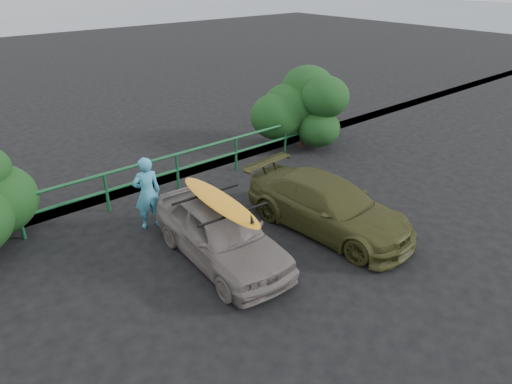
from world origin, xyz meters
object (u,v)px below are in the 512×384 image
at_px(olive_vehicle, 328,206).
at_px(man, 147,193).
at_px(guardrail, 144,181).
at_px(surfboard, 219,201).
at_px(sedan, 221,232).

bearing_deg(olive_vehicle, man, 133.29).
xyz_separation_m(guardrail, man, (-0.56, -1.32, 0.35)).
height_order(olive_vehicle, surfboard, surfboard).
relative_size(guardrail, olive_vehicle, 3.39).
relative_size(guardrail, sedan, 3.78).
xyz_separation_m(olive_vehicle, man, (-3.09, 2.72, 0.27)).
height_order(guardrail, surfboard, surfboard).
height_order(olive_vehicle, man, man).
bearing_deg(man, olive_vehicle, 150.64).
bearing_deg(surfboard, man, 107.33).
bearing_deg(guardrail, olive_vehicle, -57.96).
relative_size(sedan, surfboard, 1.38).
distance_m(guardrail, olive_vehicle, 4.77).
relative_size(guardrail, surfboard, 5.22).
xyz_separation_m(guardrail, olive_vehicle, (2.53, -4.04, 0.08)).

